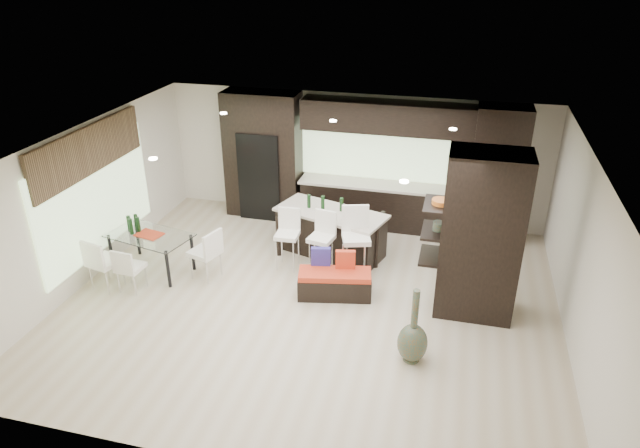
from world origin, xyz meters
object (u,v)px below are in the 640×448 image
(stool_left, at_px, (287,245))
(stool_mid, at_px, (321,249))
(kitchen_island, at_px, (331,232))
(stool_right, at_px, (356,251))
(chair_far, at_px, (105,265))
(chair_near, at_px, (131,270))
(bench, at_px, (335,284))
(floor_vase, at_px, (414,326))
(chair_end, at_px, (205,256))
(dining_table, at_px, (152,252))

(stool_left, distance_m, stool_mid, 0.63)
(kitchen_island, relative_size, stool_right, 1.95)
(stool_left, relative_size, chair_far, 1.03)
(stool_left, bearing_deg, chair_near, -152.17)
(bench, relative_size, floor_vase, 1.04)
(chair_end, bearing_deg, kitchen_island, -36.72)
(dining_table, bearing_deg, bench, 11.81)
(kitchen_island, height_order, dining_table, kitchen_island)
(stool_mid, bearing_deg, chair_end, -149.13)
(stool_left, distance_m, floor_vase, 3.26)
(stool_right, distance_m, chair_end, 2.66)
(kitchen_island, xyz_separation_m, chair_near, (-2.99, -2.14, -0.05))
(stool_left, bearing_deg, bench, -37.75)
(stool_left, bearing_deg, stool_right, -4.25)
(stool_mid, distance_m, chair_far, 3.74)
(chair_near, xyz_separation_m, chair_far, (-0.46, -0.03, 0.06))
(stool_mid, bearing_deg, dining_table, -155.71)
(stool_mid, bearing_deg, stool_left, -169.05)
(stool_left, xyz_separation_m, chair_far, (-2.82, -1.43, -0.01))
(stool_left, relative_size, stool_mid, 0.98)
(kitchen_island, height_order, bench, kitchen_island)
(stool_mid, distance_m, floor_vase, 2.80)
(kitchen_island, relative_size, bench, 1.69)
(stool_mid, bearing_deg, stool_right, 8.69)
(dining_table, distance_m, chair_end, 1.06)
(kitchen_island, xyz_separation_m, stool_right, (0.63, -0.78, 0.10))
(chair_far, bearing_deg, kitchen_island, 45.04)
(kitchen_island, xyz_separation_m, chair_end, (-1.94, -1.44, 0.00))
(kitchen_island, bearing_deg, chair_far, -130.88)
(dining_table, bearing_deg, chair_near, -77.45)
(stool_mid, bearing_deg, kitchen_island, 101.32)
(stool_right, height_order, floor_vase, floor_vase)
(kitchen_island, bearing_deg, stool_left, -113.44)
(dining_table, relative_size, chair_far, 1.67)
(bench, relative_size, chair_far, 1.39)
(floor_vase, xyz_separation_m, chair_near, (-4.85, 0.70, -0.21))
(dining_table, distance_m, chair_near, 0.70)
(stool_left, relative_size, bench, 0.74)
(chair_far, bearing_deg, bench, 22.97)
(stool_left, height_order, stool_right, stool_right)
(stool_right, bearing_deg, kitchen_island, 111.59)
(kitchen_island, xyz_separation_m, dining_table, (-2.99, -1.44, -0.08))
(stool_right, bearing_deg, chair_far, -178.76)
(stool_mid, xyz_separation_m, chair_near, (-2.99, -1.39, -0.08))
(chair_near, bearing_deg, stool_mid, 29.37)
(bench, bearing_deg, stool_mid, 108.21)
(kitchen_island, xyz_separation_m, stool_mid, (0.00, -0.75, 0.03))
(stool_mid, bearing_deg, chair_far, -146.30)
(stool_left, bearing_deg, floor_vase, -42.76)
(stool_left, height_order, bench, stool_left)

